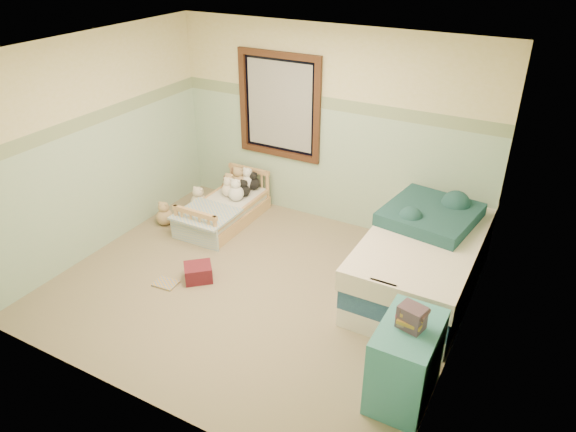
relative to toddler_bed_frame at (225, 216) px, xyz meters
The scene contains 32 objects.
floor 1.55m from the toddler_bed_frame, 42.90° to the right, with size 4.20×3.60×0.02m, color #85755D.
ceiling 2.88m from the toddler_bed_frame, 42.90° to the right, with size 4.20×3.60×0.02m, color white.
wall_back 1.79m from the toddler_bed_frame, 33.57° to the left, with size 4.20×0.04×2.50m, color #CFC682.
wall_front 3.28m from the toddler_bed_frame, 68.37° to the right, with size 4.20×0.04×2.50m, color #CFC682.
wall_left 1.85m from the toddler_bed_frame, 132.73° to the right, with size 0.04×3.60×2.50m, color #CFC682.
wall_right 3.59m from the toddler_bed_frame, 18.01° to the right, with size 0.04×3.60×2.50m, color #CFC682.
wainscot_mint 1.50m from the toddler_bed_frame, 33.04° to the left, with size 4.20×0.01×1.50m, color #94B89C.
border_strip 2.01m from the toddler_bed_frame, 33.04° to the left, with size 4.20×0.01×0.15m, color #3C6247.
window_frame 1.60m from the toddler_bed_frame, 58.80° to the left, with size 1.16×0.06×1.36m, color black.
window_blinds 1.60m from the toddler_bed_frame, 59.15° to the left, with size 0.92×0.01×1.12m, color #AFAFAD.
toddler_bed_frame is the anchor object (origin of this frame).
toddler_mattress 0.14m from the toddler_bed_frame, ahead, with size 0.59×1.23×0.12m, color silver.
patchwork_quilt 0.46m from the toddler_bed_frame, 90.00° to the right, with size 0.70×0.65×0.03m, color #79A1D5.
plush_bed_brown 0.60m from the toddler_bed_frame, 106.70° to the left, with size 0.18×0.18×0.18m, color brown.
plush_bed_white 0.59m from the toddler_bed_frame, 84.29° to the left, with size 0.21×0.21×0.21m, color white.
plush_bed_tan 0.42m from the toddler_bed_frame, 109.65° to the left, with size 0.19×0.19×0.19m, color tan.
plush_bed_dark 0.42m from the toddler_bed_frame, 65.10° to the left, with size 0.16×0.16×0.16m, color black.
plush_floor_cream 0.51m from the toddler_bed_frame, 168.80° to the left, with size 0.24×0.24×0.24m, color #F5E5CB.
plush_floor_tan 0.79m from the toddler_bed_frame, 145.86° to the right, with size 0.22×0.22×0.22m, color tan.
twin_bed_frame 2.69m from the toddler_bed_frame, ahead, with size 1.05×2.11×0.22m, color white.
twin_boxspring 2.70m from the toddler_bed_frame, ahead, with size 1.05×2.11×0.22m, color navy.
twin_mattress 2.73m from the toddler_bed_frame, ahead, with size 1.10×2.15×0.22m, color #F5E5CE.
teal_blanket 2.71m from the toddler_bed_frame, ahead, with size 0.90×0.95×0.14m, color #1A3F40.
dresser 3.48m from the toddler_bed_frame, 30.35° to the right, with size 0.45×0.73×0.73m, color teal.
book_stack 3.55m from the toddler_bed_frame, 30.42° to the right, with size 0.20×0.15×0.20m, color brown.
red_pillow 1.33m from the toddler_bed_frame, 68.36° to the right, with size 0.30×0.26×0.19m, color maroon.
floor_book 1.51m from the toddler_bed_frame, 81.21° to the right, with size 0.25×0.19×0.02m, color gold.
extra_plush_0 0.42m from the toddler_bed_frame, 115.85° to the left, with size 0.16×0.16×0.16m, color brown.
extra_plush_1 0.53m from the toddler_bed_frame, 97.55° to the left, with size 0.22×0.22×0.22m, color tan.
extra_plush_2 0.35m from the toddler_bed_frame, 106.26° to the left, with size 0.18×0.18×0.18m, color #F5E5CB.
extra_plush_3 0.35m from the toddler_bed_frame, 51.39° to the left, with size 0.20×0.20×0.20m, color white.
extra_plush_4 0.61m from the toddler_bed_frame, 75.88° to the left, with size 0.18×0.18×0.18m, color black.
Camera 1 is at (2.57, -3.99, 3.47)m, focal length 33.25 mm.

